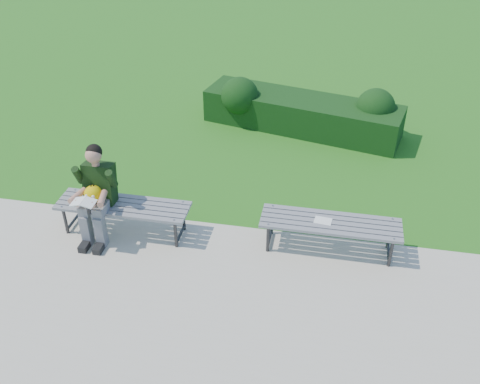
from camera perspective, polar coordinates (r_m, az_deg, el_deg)
name	(u,v)px	position (r m, az deg, el deg)	size (l,w,h in m)	color
ground	(240,228)	(7.53, -0.01, -3.82)	(80.00, 80.00, 0.00)	#1D6711
walkway	(211,319)	(6.26, -3.12, -13.39)	(30.00, 3.50, 0.02)	beige
hedge	(303,111)	(10.02, 6.70, 8.62)	(3.73, 1.69, 0.92)	#163C16
bench_left	(123,208)	(7.37, -12.36, -1.65)	(1.80, 0.50, 0.46)	slate
bench_right	(330,225)	(6.99, 9.62, -3.51)	(1.80, 0.50, 0.46)	slate
seated_boy	(96,191)	(7.25, -15.11, 0.13)	(0.56, 0.76, 1.31)	gray
paper_sheet	(323,221)	(6.95, 8.84, -3.05)	(0.24, 0.18, 0.01)	white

